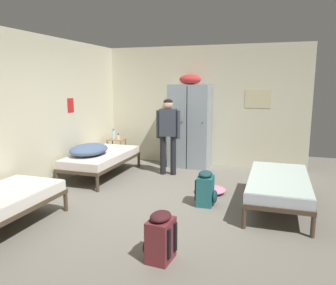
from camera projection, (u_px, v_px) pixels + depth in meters
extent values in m
plane|color=slate|center=(163.00, 205.00, 5.21)|extent=(8.86, 8.86, 0.00)
cube|color=beige|center=(202.00, 106.00, 7.58)|extent=(4.65, 0.06, 2.71)
cube|color=beige|center=(36.00, 115.00, 5.67)|extent=(0.06, 5.54, 2.71)
cube|color=beige|center=(258.00, 99.00, 7.14)|extent=(0.55, 0.01, 0.40)
cube|color=red|center=(71.00, 105.00, 6.55)|extent=(0.01, 0.20, 0.28)
cube|color=#8C99A3|center=(180.00, 126.00, 7.51)|extent=(0.44, 0.52, 1.85)
cylinder|color=black|center=(182.00, 122.00, 7.19)|extent=(0.02, 0.03, 0.02)
cube|color=#8C99A3|center=(200.00, 127.00, 7.36)|extent=(0.44, 0.52, 1.85)
cylinder|color=black|center=(202.00, 123.00, 7.05)|extent=(0.02, 0.03, 0.02)
ellipsoid|color=red|center=(190.00, 79.00, 7.25)|extent=(0.48, 0.36, 0.22)
cylinder|color=#99704C|center=(107.00, 152.00, 7.85)|extent=(0.03, 0.03, 0.55)
cylinder|color=#99704C|center=(121.00, 153.00, 7.74)|extent=(0.03, 0.03, 0.55)
cylinder|color=#99704C|center=(113.00, 150.00, 8.10)|extent=(0.03, 0.03, 0.55)
cylinder|color=#99704C|center=(126.00, 151.00, 8.00)|extent=(0.03, 0.03, 0.55)
cube|color=#99704C|center=(117.00, 155.00, 7.94)|extent=(0.38, 0.30, 0.02)
cube|color=#99704C|center=(116.00, 139.00, 7.87)|extent=(0.38, 0.30, 0.02)
cylinder|color=#473828|center=(20.00, 196.00, 5.20)|extent=(0.06, 0.06, 0.28)
cylinder|color=#473828|center=(66.00, 202.00, 4.94)|extent=(0.06, 0.06, 0.28)
cylinder|color=#473828|center=(57.00, 180.00, 6.07)|extent=(0.06, 0.06, 0.28)
cylinder|color=#473828|center=(97.00, 184.00, 5.81)|extent=(0.06, 0.06, 0.28)
cylinder|color=#473828|center=(106.00, 158.00, 7.79)|extent=(0.06, 0.06, 0.28)
cylinder|color=#473828|center=(139.00, 161.00, 7.53)|extent=(0.06, 0.06, 0.28)
cube|color=#473828|center=(102.00, 161.00, 6.77)|extent=(0.90, 1.90, 0.06)
cube|color=silver|center=(102.00, 156.00, 6.75)|extent=(0.87, 1.84, 0.14)
cube|color=silver|center=(102.00, 153.00, 6.73)|extent=(0.86, 1.82, 0.01)
cylinder|color=#473828|center=(303.00, 184.00, 5.81)|extent=(0.06, 0.06, 0.28)
cylinder|color=#473828|center=(254.00, 180.00, 6.07)|extent=(0.06, 0.06, 0.28)
cylinder|color=#473828|center=(313.00, 227.00, 4.09)|extent=(0.06, 0.06, 0.28)
cylinder|color=#473828|center=(244.00, 218.00, 4.35)|extent=(0.06, 0.06, 0.28)
cube|color=#473828|center=(278.00, 188.00, 5.05)|extent=(0.90, 1.90, 0.06)
cube|color=silver|center=(279.00, 182.00, 5.03)|extent=(0.87, 1.84, 0.14)
cube|color=silver|center=(279.00, 177.00, 5.02)|extent=(0.86, 1.82, 0.01)
ellipsoid|color=slate|center=(89.00, 149.00, 6.51)|extent=(0.68, 0.89, 0.21)
cylinder|color=black|center=(173.00, 155.00, 6.85)|extent=(0.12, 0.12, 0.81)
cylinder|color=black|center=(163.00, 155.00, 6.89)|extent=(0.12, 0.12, 0.81)
cube|color=#333842|center=(168.00, 123.00, 6.75)|extent=(0.36, 0.24, 0.56)
cylinder|color=#333842|center=(178.00, 125.00, 6.72)|extent=(0.08, 0.08, 0.58)
cylinder|color=#333842|center=(158.00, 124.00, 6.79)|extent=(0.08, 0.08, 0.58)
sphere|color=#DBAD89|center=(168.00, 104.00, 6.68)|extent=(0.20, 0.20, 0.20)
ellipsoid|color=black|center=(168.00, 102.00, 6.67)|extent=(0.19, 0.19, 0.11)
cylinder|color=#B2DBEA|center=(114.00, 135.00, 7.90)|extent=(0.07, 0.07, 0.20)
cylinder|color=#2666B2|center=(113.00, 130.00, 7.88)|extent=(0.04, 0.04, 0.04)
cylinder|color=beige|center=(118.00, 137.00, 7.80)|extent=(0.06, 0.06, 0.11)
cylinder|color=black|center=(118.00, 134.00, 7.79)|extent=(0.03, 0.03, 0.03)
cube|color=maroon|center=(161.00, 240.00, 3.55)|extent=(0.27, 0.34, 0.46)
ellipsoid|color=#42191E|center=(148.00, 245.00, 3.63)|extent=(0.10, 0.25, 0.20)
ellipsoid|color=#42191E|center=(161.00, 216.00, 3.51)|extent=(0.24, 0.31, 0.10)
cube|color=black|center=(175.00, 237.00, 3.58)|extent=(0.03, 0.05, 0.32)
cube|color=black|center=(169.00, 244.00, 3.42)|extent=(0.03, 0.05, 0.32)
cube|color=#23666B|center=(205.00, 191.00, 5.17)|extent=(0.25, 0.33, 0.46)
ellipsoid|color=#193D42|center=(215.00, 197.00, 5.15)|extent=(0.09, 0.24, 0.20)
ellipsoid|color=#193D42|center=(206.00, 174.00, 5.12)|extent=(0.23, 0.30, 0.10)
cube|color=black|center=(196.00, 190.00, 5.12)|extent=(0.03, 0.05, 0.32)
cube|color=black|center=(198.00, 187.00, 5.29)|extent=(0.03, 0.05, 0.32)
ellipsoid|color=pink|center=(210.00, 190.00, 5.75)|extent=(0.53, 0.47, 0.12)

